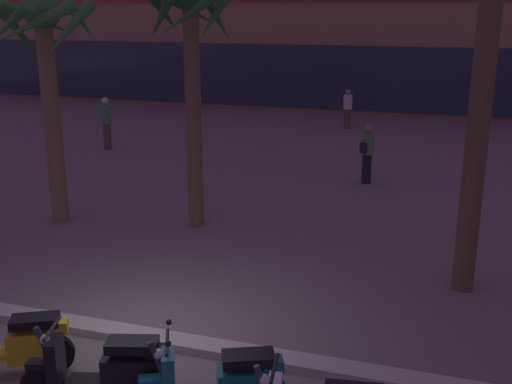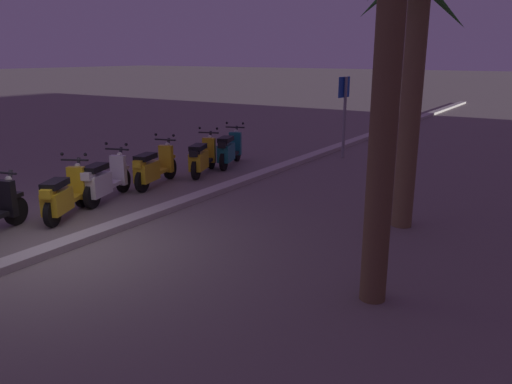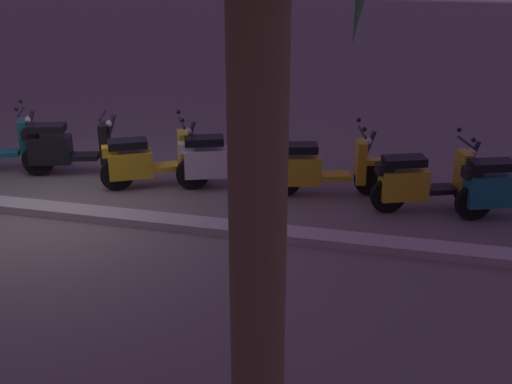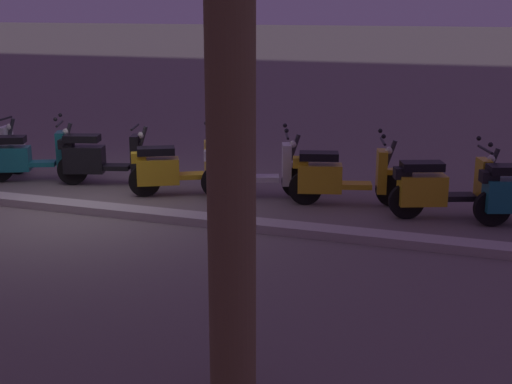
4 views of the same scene
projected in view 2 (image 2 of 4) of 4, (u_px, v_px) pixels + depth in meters
name	position (u px, v px, depth m)	size (l,w,h in m)	color
ground_plane	(61.00, 251.00, 8.06)	(200.00, 200.00, 0.00)	slate
curb_strip	(58.00, 246.00, 8.07)	(60.00, 0.36, 0.12)	#BCB7AD
scooter_teal_mid_centre	(229.00, 150.00, 13.97)	(1.75, 0.83, 1.17)	black
scooter_yellow_lead_nearest	(202.00, 158.00, 13.00)	(1.72, 0.85, 1.17)	black
scooter_yellow_second_in_line	(153.00, 168.00, 11.86)	(1.83, 0.76, 1.17)	black
scooter_white_mid_front	(104.00, 180.00, 10.64)	(1.75, 0.84, 1.17)	black
scooter_yellow_far_back	(64.00, 196.00, 9.55)	(1.61, 0.94, 1.17)	black
crossing_sign	(344.00, 108.00, 14.98)	(0.60, 0.15, 2.40)	#939399
palm_tree_mid_walkway	(417.00, 12.00, 8.27)	(2.48, 2.44, 4.96)	olive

